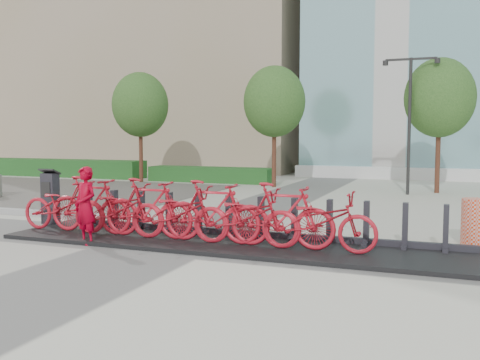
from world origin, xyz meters
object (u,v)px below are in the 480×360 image
(bike_0, at_px, (63,206))
(kiosk, at_px, (50,197))
(worker_red, at_px, (85,206))
(construction_barrel, at_px, (474,223))

(bike_0, height_order, kiosk, kiosk)
(kiosk, bearing_deg, worker_red, -39.02)
(worker_red, relative_size, construction_barrel, 1.65)
(worker_red, bearing_deg, bike_0, 165.43)
(bike_0, relative_size, worker_red, 1.34)
(bike_0, distance_m, construction_barrel, 8.65)
(bike_0, distance_m, kiosk, 1.18)
(kiosk, height_order, worker_red, worker_red)
(bike_0, distance_m, worker_red, 1.36)
(worker_red, xyz_separation_m, construction_barrel, (7.30, 2.58, -0.31))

